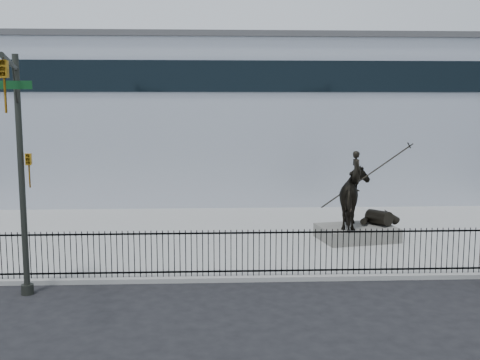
{
  "coord_description": "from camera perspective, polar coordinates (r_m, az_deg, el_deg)",
  "views": [
    {
      "loc": [
        -1.41,
        -16.11,
        5.62
      ],
      "look_at": [
        -0.42,
        6.0,
        2.6
      ],
      "focal_mm": 42.0,
      "sensor_mm": 36.0,
      "label": 1
    }
  ],
  "objects": [
    {
      "name": "traffic_signal_left",
      "position": [
        16.46,
        -21.49,
        1.7
      ],
      "size": [
        1.52,
        4.84,
        7.0
      ],
      "color": "#272A24",
      "rests_on": "ground"
    },
    {
      "name": "ground",
      "position": [
        17.12,
        2.35,
        -11.38
      ],
      "size": [
        120.0,
        120.0,
        0.0
      ],
      "primitive_type": "plane",
      "color": "black",
      "rests_on": "ground"
    },
    {
      "name": "picket_fence",
      "position": [
        18.05,
        2.02,
        -7.37
      ],
      "size": [
        22.1,
        0.1,
        1.5
      ],
      "color": "black",
      "rests_on": "plaza"
    },
    {
      "name": "building",
      "position": [
        36.16,
        -0.32,
        6.0
      ],
      "size": [
        44.0,
        14.0,
        9.0
      ],
      "primitive_type": "cube",
      "color": "silver",
      "rests_on": "ground"
    },
    {
      "name": "equestrian_statue",
      "position": [
        23.0,
        12.0,
        -1.79
      ],
      "size": [
        3.72,
        2.69,
        3.21
      ],
      "rotation": [
        0.0,
        0.0,
        0.2
      ],
      "color": "black",
      "rests_on": "statue_plinth"
    },
    {
      "name": "plaza",
      "position": [
        23.81,
        0.91,
        -5.69
      ],
      "size": [
        30.0,
        12.0,
        0.15
      ],
      "primitive_type": "cube",
      "color": "#979794",
      "rests_on": "ground"
    },
    {
      "name": "statue_plinth",
      "position": [
        23.25,
        11.77,
        -5.29
      ],
      "size": [
        3.3,
        2.58,
        0.55
      ],
      "primitive_type": "cube",
      "rotation": [
        0.0,
        0.0,
        0.2
      ],
      "color": "#575550",
      "rests_on": "plaza"
    }
  ]
}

